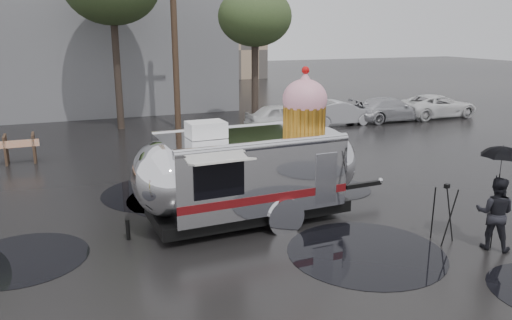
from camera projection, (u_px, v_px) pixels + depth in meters
name	position (u px, v px, depth m)	size (l,w,h in m)	color
ground	(216.00, 262.00, 10.06)	(120.00, 120.00, 0.00)	black
puddles	(238.00, 219.00, 12.33)	(11.42, 11.04, 0.01)	black
utility_pole	(174.00, 27.00, 22.35)	(1.60, 0.28, 9.00)	#473323
tree_right	(255.00, 18.00, 22.59)	(3.36, 3.36, 6.42)	#382D26
parked_cars	(370.00, 108.00, 24.87)	(13.20, 1.90, 1.50)	silver
airstream_trailer	(252.00, 168.00, 11.99)	(7.00, 2.82, 3.77)	silver
person_right	(495.00, 213.00, 10.52)	(0.76, 0.42, 1.59)	black
umbrella_black	(501.00, 162.00, 10.24)	(1.06, 1.06, 2.27)	black
tripod	(445.00, 209.00, 10.85)	(0.55, 0.53, 1.35)	black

